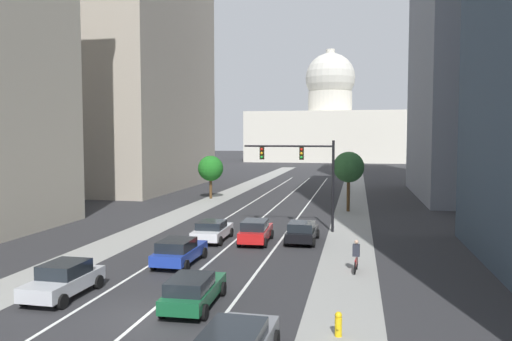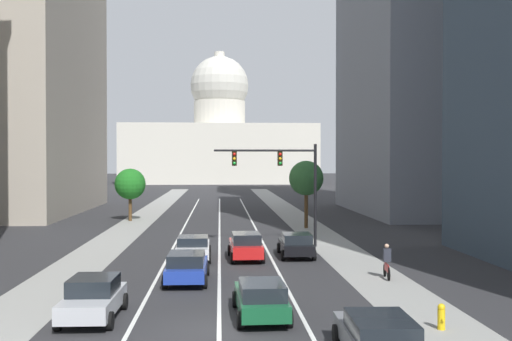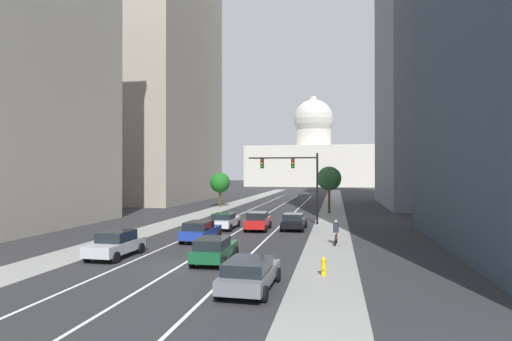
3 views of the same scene
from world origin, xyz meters
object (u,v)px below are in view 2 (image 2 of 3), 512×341
at_px(car_white, 193,247).
at_px(fire_hydrant, 441,316).
at_px(car_blue, 187,266).
at_px(street_tree_mid_right, 306,178).
at_px(car_silver, 93,298).
at_px(traffic_signal_mast, 284,173).
at_px(capitol_building, 220,141).
at_px(car_gray, 378,336).
at_px(car_red, 246,246).
at_px(car_green, 261,298).
at_px(cyclist, 387,262).
at_px(street_tree_mid_left, 130,184).
at_px(car_black, 296,245).

relative_size(car_white, fire_hydrant, 5.03).
relative_size(car_blue, street_tree_mid_right, 0.79).
relative_size(car_silver, traffic_signal_mast, 0.62).
bearing_deg(capitol_building, car_white, -90.74).
bearing_deg(car_gray, capitol_building, 3.44).
bearing_deg(fire_hydrant, traffic_signal_mast, 99.23).
distance_m(car_silver, street_tree_mid_right, 31.53).
bearing_deg(car_red, traffic_signal_mast, -30.91).
bearing_deg(car_green, fire_hydrant, -109.03).
relative_size(cyclist, street_tree_mid_right, 0.30).
relative_size(traffic_signal_mast, fire_hydrant, 7.59).
xyz_separation_m(car_silver, street_tree_mid_right, (12.00, 28.95, 3.46)).
height_order(car_red, traffic_signal_mast, traffic_signal_mast).
distance_m(fire_hydrant, street_tree_mid_left, 41.57).
relative_size(car_black, cyclist, 2.55).
xyz_separation_m(cyclist, street_tree_mid_right, (-0.82, 22.15, 3.40)).
bearing_deg(car_blue, capitol_building, 0.01).
height_order(car_gray, fire_hydrant, car_gray).
bearing_deg(capitol_building, fire_hydrant, -86.73).
height_order(car_white, car_gray, car_white).
relative_size(car_gray, street_tree_mid_left, 0.92).
distance_m(capitol_building, car_white, 118.79).
bearing_deg(car_blue, street_tree_mid_right, -20.94).
distance_m(car_silver, car_white, 13.38).
xyz_separation_m(car_black, traffic_signal_mast, (-0.25, 4.30, 4.20)).
xyz_separation_m(car_white, street_tree_mid_right, (8.93, 15.93, 3.52)).
bearing_deg(traffic_signal_mast, car_black, -86.69).
bearing_deg(capitol_building, car_black, -87.76).
distance_m(car_green, street_tree_mid_left, 37.76).
xyz_separation_m(capitol_building, car_red, (1.54, -118.48, -9.77)).
distance_m(car_red, street_tree_mid_right, 17.41).
relative_size(car_silver, street_tree_mid_left, 0.85).
xyz_separation_m(car_red, street_tree_mid_right, (5.86, 16.03, 3.43)).
distance_m(car_black, street_tree_mid_right, 15.90).
bearing_deg(cyclist, car_gray, 168.59).
distance_m(car_red, fire_hydrant, 16.23).
distance_m(car_silver, traffic_signal_mast, 20.53).
bearing_deg(car_red, fire_hydrant, -159.90).
distance_m(capitol_building, car_gray, 137.09).
bearing_deg(street_tree_mid_right, car_red, -110.07).
bearing_deg(car_white, car_silver, 165.91).
relative_size(car_blue, street_tree_mid_left, 0.91).
bearing_deg(car_blue, traffic_signal_mast, -26.32).
distance_m(car_blue, car_green, 7.36).
height_order(capitol_building, car_white, capitol_building).
height_order(car_black, traffic_signal_mast, traffic_signal_mast).
relative_size(car_green, street_tree_mid_left, 0.91).
bearing_deg(car_green, street_tree_mid_left, 13.76).
distance_m(capitol_building, car_silver, 131.84).
height_order(capitol_building, car_green, capitol_building).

